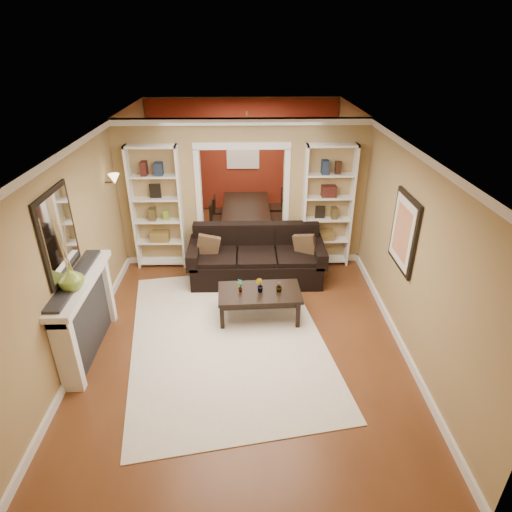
{
  "coord_description": "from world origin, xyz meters",
  "views": [
    {
      "loc": [
        0.06,
        -6.29,
        3.95
      ],
      "look_at": [
        0.2,
        -0.8,
        1.11
      ],
      "focal_mm": 30.0,
      "sensor_mm": 36.0,
      "label": 1
    }
  ],
  "objects_px": {
    "coffee_table": "(260,304)",
    "bookshelf_right": "(327,207)",
    "sofa": "(256,256)",
    "dining_table": "(248,219)",
    "fireplace": "(88,317)",
    "bookshelf_left": "(157,209)"
  },
  "relations": [
    {
      "from": "coffee_table",
      "to": "bookshelf_right",
      "type": "relative_size",
      "value": 0.55
    },
    {
      "from": "sofa",
      "to": "dining_table",
      "type": "bearing_deg",
      "value": 93.9
    },
    {
      "from": "fireplace",
      "to": "dining_table",
      "type": "xyz_separation_m",
      "value": [
        2.18,
        4.03,
        -0.26
      ]
    },
    {
      "from": "sofa",
      "to": "fireplace",
      "type": "relative_size",
      "value": 1.4
    },
    {
      "from": "dining_table",
      "to": "sofa",
      "type": "bearing_deg",
      "value": -176.1
    },
    {
      "from": "bookshelf_left",
      "to": "sofa",
      "type": "bearing_deg",
      "value": -17.99
    },
    {
      "from": "bookshelf_right",
      "to": "fireplace",
      "type": "height_order",
      "value": "bookshelf_right"
    },
    {
      "from": "bookshelf_right",
      "to": "fireplace",
      "type": "bearing_deg",
      "value": -145.2
    },
    {
      "from": "bookshelf_right",
      "to": "dining_table",
      "type": "height_order",
      "value": "bookshelf_right"
    },
    {
      "from": "bookshelf_right",
      "to": "dining_table",
      "type": "bearing_deg",
      "value": 134.24
    },
    {
      "from": "coffee_table",
      "to": "fireplace",
      "type": "height_order",
      "value": "fireplace"
    },
    {
      "from": "sofa",
      "to": "bookshelf_right",
      "type": "height_order",
      "value": "bookshelf_right"
    },
    {
      "from": "bookshelf_right",
      "to": "fireplace",
      "type": "distance_m",
      "value": 4.47
    },
    {
      "from": "bookshelf_right",
      "to": "coffee_table",
      "type": "bearing_deg",
      "value": -126.02
    },
    {
      "from": "sofa",
      "to": "coffee_table",
      "type": "bearing_deg",
      "value": -89.26
    },
    {
      "from": "sofa",
      "to": "bookshelf_left",
      "type": "distance_m",
      "value": 2.0
    },
    {
      "from": "sofa",
      "to": "dining_table",
      "type": "xyz_separation_m",
      "value": [
        -0.14,
        2.08,
        -0.15
      ]
    },
    {
      "from": "coffee_table",
      "to": "dining_table",
      "type": "bearing_deg",
      "value": 90.23
    },
    {
      "from": "coffee_table",
      "to": "bookshelf_left",
      "type": "relative_size",
      "value": 0.55
    },
    {
      "from": "coffee_table",
      "to": "bookshelf_right",
      "type": "bearing_deg",
      "value": 51.47
    },
    {
      "from": "coffee_table",
      "to": "dining_table",
      "type": "relative_size",
      "value": 0.69
    },
    {
      "from": "bookshelf_left",
      "to": "bookshelf_right",
      "type": "height_order",
      "value": "same"
    }
  ]
}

